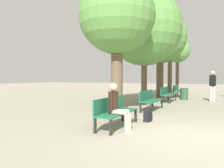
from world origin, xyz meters
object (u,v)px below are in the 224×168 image
Objects in this scene: bench_row_3 at (178,90)px; pedestrian_far at (213,84)px; tree_row_2 at (160,38)px; tree_row_4 at (178,51)px; bench_row_1 at (150,99)px; trash_bin at (184,94)px; person_seated at (117,105)px; backpack at (148,115)px; bench_row_0 at (114,110)px; tree_row_1 at (144,29)px; tree_row_3 at (170,38)px; tree_row_0 at (117,17)px; bench_row_2 at (167,93)px.

bench_row_3 is 1.04× the size of pedestrian_far.
tree_row_2 reaches higher than tree_row_4.
bench_row_1 is at bearing -85.70° from tree_row_4.
person_seated is at bearing -93.18° from trash_bin.
bench_row_0 is at bearing -118.76° from backpack.
tree_row_1 is at bearing -141.84° from pedestrian_far.
trash_bin is at bearing 85.11° from bench_row_0.
tree_row_3 is 5.66m from trash_bin.
tree_row_4 is at bearing 90.00° from tree_row_3.
tree_row_1 is at bearing 99.40° from bench_row_0.
bench_row_0 reaches higher than trash_bin.
tree_row_3 is (-0.90, 1.73, 3.89)m from bench_row_3.
pedestrian_far is (1.64, 6.77, 0.78)m from backpack.
bench_row_1 is 0.31× the size of tree_row_1.
bench_row_3 reaches higher than backpack.
backpack is at bearing 61.24° from bench_row_0.
tree_row_0 is 13.21m from tree_row_4.
backpack is at bearing -86.15° from bench_row_3.
tree_row_1 is at bearing 109.27° from backpack.
bench_row_0 is 1.46× the size of person_seated.
tree_row_1 is 5.83m from backpack.
trash_bin is at bearing -77.22° from tree_row_4.
backpack is at bearing -103.59° from pedestrian_far.
trash_bin is (0.71, 8.24, -0.11)m from bench_row_0.
backpack is at bearing -83.94° from tree_row_4.
tree_row_4 is (-0.90, 15.30, 3.27)m from bench_row_0.
tree_row_0 is (-0.90, -4.69, 3.13)m from bench_row_2.
tree_row_2 is at bearing 162.52° from trash_bin.
person_seated is (1.13, -2.41, -2.95)m from tree_row_0.
tree_row_2 is at bearing 114.55° from bench_row_2.
person_seated is (0.23, -0.32, 0.18)m from bench_row_0.
bench_row_2 is at bearing 79.19° from tree_row_0.
tree_row_0 is 4.16× the size of person_seated.
tree_row_2 is at bearing -90.00° from tree_row_3.
bench_row_2 is 4.06m from tree_row_2.
bench_row_2 is 9.17m from tree_row_4.
tree_row_2 reaches higher than bench_row_2.
tree_row_3 reaches higher than bench_row_3.
bench_row_3 is 0.32× the size of tree_row_2.
pedestrian_far is at bearing 76.41° from backpack.
tree_row_3 is at bearing 99.92° from bench_row_2.
person_seated reaches higher than bench_row_3.
pedestrian_far is at bearing 38.16° from tree_row_1.
tree_row_2 is 4.62× the size of person_seated.
bench_row_0 is 1.00× the size of bench_row_2.
bench_row_1 is 3.39m from bench_row_2.
person_seated is 8.57m from trash_bin.
bench_row_1 is at bearing -66.14° from tree_row_1.
bench_row_1 is at bearing -90.00° from bench_row_3.
trash_bin is (0.48, 8.55, -0.29)m from person_seated.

